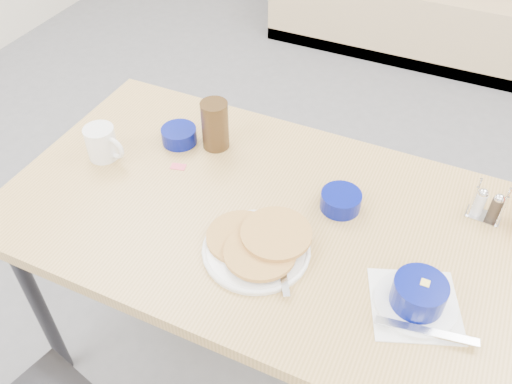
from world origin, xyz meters
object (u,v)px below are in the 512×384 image
at_px(dining_table, 263,227).
at_px(creamer_bowl, 179,135).
at_px(amber_tumbler, 215,125).
at_px(butter_bowl, 341,201).
at_px(coffee_mug, 102,143).
at_px(grits_setting, 418,297).
at_px(condiment_caddy, 487,207).
at_px(pancake_plate, 258,245).

xyz_separation_m(dining_table, creamer_bowl, (-0.35, 0.17, 0.09)).
distance_m(creamer_bowl, amber_tumbler, 0.13).
relative_size(dining_table, butter_bowl, 12.95).
bearing_deg(coffee_mug, butter_bowl, 7.31).
relative_size(creamer_bowl, amber_tumbler, 0.70).
xyz_separation_m(grits_setting, creamer_bowl, (-0.79, 0.29, -0.01)).
bearing_deg(condiment_caddy, grits_setting, -100.82).
xyz_separation_m(dining_table, condiment_caddy, (0.53, 0.23, 0.10)).
bearing_deg(condiment_caddy, creamer_bowl, -171.29).
bearing_deg(pancake_plate, coffee_mug, 166.02).
xyz_separation_m(grits_setting, condiment_caddy, (0.10, 0.36, 0.00)).
distance_m(grits_setting, creamer_bowl, 0.84).
height_order(creamer_bowl, amber_tumbler, amber_tumbler).
bearing_deg(coffee_mug, condiment_caddy, 11.55).
height_order(coffee_mug, condiment_caddy, condiment_caddy).
xyz_separation_m(grits_setting, amber_tumbler, (-0.68, 0.33, 0.04)).
distance_m(grits_setting, butter_bowl, 0.34).
bearing_deg(butter_bowl, pancake_plate, -120.76).
distance_m(grits_setting, condiment_caddy, 0.37).
height_order(grits_setting, creamer_bowl, grits_setting).
relative_size(pancake_plate, amber_tumbler, 1.77).
height_order(amber_tumbler, condiment_caddy, amber_tumbler).
bearing_deg(grits_setting, dining_table, 163.49).
height_order(creamer_bowl, butter_bowl, same).
xyz_separation_m(dining_table, pancake_plate, (0.04, -0.13, 0.08)).
distance_m(coffee_mug, butter_bowl, 0.70).
distance_m(dining_table, condiment_caddy, 0.59).
bearing_deg(grits_setting, pancake_plate, 179.93).
distance_m(coffee_mug, amber_tumbler, 0.33).
height_order(dining_table, coffee_mug, coffee_mug).
relative_size(dining_table, coffee_mug, 10.79).
xyz_separation_m(coffee_mug, amber_tumbler, (0.27, 0.18, 0.02)).
bearing_deg(pancake_plate, dining_table, 108.68).
height_order(dining_table, grits_setting, grits_setting).
distance_m(pancake_plate, amber_tumbler, 0.44).
distance_m(butter_bowl, amber_tumbler, 0.44).
bearing_deg(amber_tumbler, pancake_plate, -48.41).
xyz_separation_m(pancake_plate, condiment_caddy, (0.49, 0.35, 0.02)).
bearing_deg(creamer_bowl, butter_bowl, -6.85).
bearing_deg(butter_bowl, condiment_caddy, 19.53).
bearing_deg(dining_table, pancake_plate, -71.32).
xyz_separation_m(amber_tumbler, condiment_caddy, (0.78, 0.03, -0.04)).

